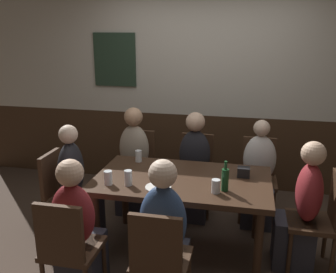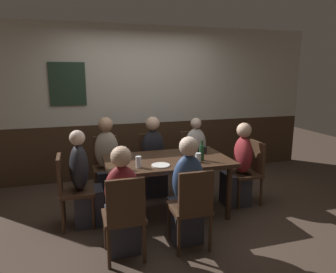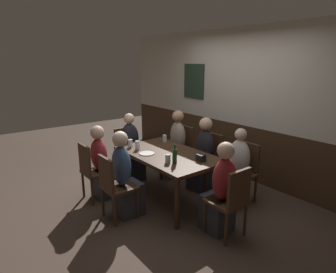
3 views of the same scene
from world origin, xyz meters
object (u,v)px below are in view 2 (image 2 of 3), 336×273
person_head_west (84,186)px  chair_mid_far (151,159)px  chair_mid_near (192,205)px  chair_head_west (70,187)px  person_left_near (122,208)px  person_mid_far (154,161)px  chair_head_east (249,169)px  person_right_far (196,160)px  condiment_caddy (202,150)px  plate_white_large (161,165)px  pint_glass_pale (124,152)px  chair_left_near (125,213)px  dining_table (167,165)px  person_left_far (108,165)px  person_mid_near (187,198)px  tumbler_short (198,158)px  chair_left_far (106,163)px  pint_glass_amber (139,162)px  chair_right_far (193,156)px  tumbler_water (124,165)px  person_head_east (239,170)px  beer_bottle_green (202,152)px

person_head_west → chair_mid_far: bearing=40.2°
chair_mid_near → chair_head_west: bearing=143.8°
person_head_west → person_left_near: 0.80m
chair_mid_far → person_mid_far: (-0.00, -0.16, 0.01)m
chair_head_east → person_right_far: (-0.51, 0.72, -0.03)m
chair_mid_near → condiment_caddy: (0.53, 1.03, 0.29)m
plate_white_large → pint_glass_pale: bearing=120.7°
chair_head_west → chair_left_near: same height
dining_table → chair_mid_near: 0.89m
dining_table → chair_left_near: size_ratio=1.78×
person_mid_far → person_left_far: bearing=179.9°
dining_table → person_left_near: bearing=-133.9°
person_mid_near → person_left_near: bearing=179.9°
dining_table → chair_head_west: size_ratio=1.78×
dining_table → chair_mid_near: chair_mid_near is taller
pint_glass_pale → plate_white_large: 0.68m
chair_head_east → person_mid_near: (-1.20, -0.72, 0.01)m
chair_left_near → tumbler_short: 1.23m
condiment_caddy → chair_left_far: bearing=149.3°
person_mid_near → tumbler_short: 0.64m
tumbler_short → chair_head_west: bearing=170.8°
chair_mid_far → pint_glass_amber: size_ratio=6.59×
chair_right_far → tumbler_water: bearing=-138.2°
chair_head_west → person_right_far: size_ratio=0.78×
person_head_east → chair_head_east: bearing=0.0°
pint_glass_pale → chair_right_far: bearing=24.7°
chair_left_far → tumbler_water: size_ratio=7.26×
chair_head_east → person_left_far: bearing=159.2°
chair_head_east → chair_mid_far: 1.49m
person_head_west → tumbler_short: (1.36, -0.25, 0.30)m
person_head_west → person_mid_near: size_ratio=0.99×
person_left_near → pint_glass_amber: person_left_near is taller
chair_left_near → pint_glass_amber: (0.27, 0.63, 0.31)m
chair_left_near → beer_bottle_green: beer_bottle_green is taller
chair_head_west → tumbler_water: size_ratio=7.26×
plate_white_large → beer_bottle_green: bearing=7.3°
chair_left_near → condiment_caddy: 1.63m
pint_glass_amber → beer_bottle_green: size_ratio=0.52×
dining_table → chair_left_far: bearing=128.1°
person_right_far → plate_white_large: size_ratio=5.13×
person_mid_near → chair_mid_near: bearing=-90.0°
tumbler_water → tumbler_short: bearing=1.7°
chair_left_near → pint_glass_pale: (0.18, 1.21, 0.29)m
chair_left_near → chair_mid_far: (0.69, 1.76, 0.00)m
chair_left_far → pint_glass_amber: 1.20m
chair_mid_near → pint_glass_pale: (-0.51, 1.21, 0.29)m
chair_mid_far → person_right_far: person_right_far is taller
condiment_caddy → chair_left_near: bearing=-140.0°
chair_head_west → chair_left_far: size_ratio=1.00×
person_left_far → person_right_far: bearing=-0.1°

